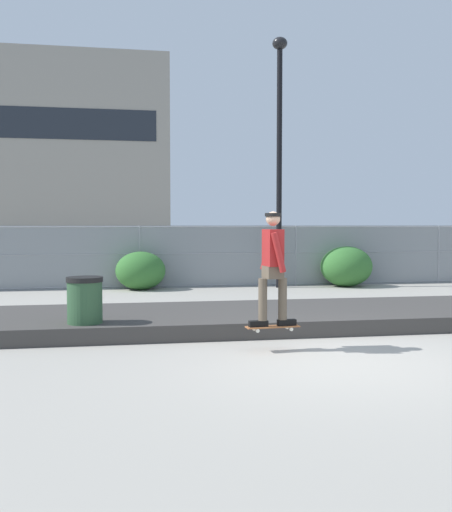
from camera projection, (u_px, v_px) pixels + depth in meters
ground_plane at (338, 362)px, 8.01m from camera, size 120.00×120.00×0.00m
gravel_berm at (278, 317)px, 11.07m from camera, size 16.10×2.89×0.28m
skateboard at (273, 327)px, 8.69m from camera, size 0.81×0.26×0.07m
skater at (273, 262)px, 8.64m from camera, size 0.73×0.60×1.69m
chain_fence at (220, 256)px, 17.70m from camera, size 23.88×0.06×1.85m
street_lamp at (279, 135)px, 17.36m from camera, size 0.44×0.44×7.36m
parked_car_near at (100, 256)px, 19.81m from camera, size 4.42×1.98×1.66m
library_building at (6, 156)px, 52.74m from camera, size 28.36×13.39×16.10m
shrub_left at (141, 271)px, 16.91m from camera, size 1.43×1.17×1.11m
shrub_center at (346, 266)px, 17.80m from camera, size 1.58×1.30×1.22m
trash_bin at (85, 308)px, 9.50m from camera, size 0.59×0.59×1.03m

